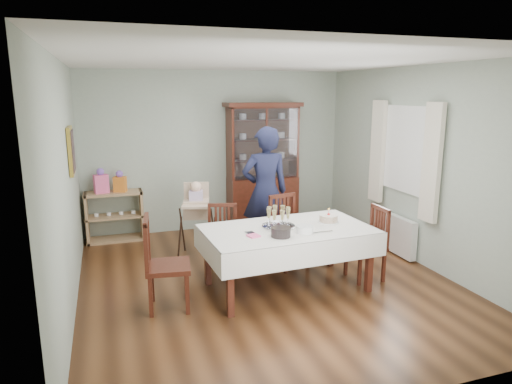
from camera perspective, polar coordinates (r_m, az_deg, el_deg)
name	(u,v)px	position (r m, az deg, el deg)	size (l,w,h in m)	color
floor	(265,280)	(5.92, 1.15, -10.94)	(5.00, 5.00, 0.00)	#593319
room_shell	(252,142)	(5.98, -0.49, 6.23)	(5.00, 5.00, 5.00)	#9EAA99
dining_table	(287,258)	(5.57, 3.90, -8.23)	(2.06, 1.25, 0.76)	#4C1B13
china_cabinet	(263,164)	(7.91, 0.83, 3.50)	(1.30, 0.48, 2.18)	#4C1B13
sideboard	(115,216)	(7.65, -17.23, -2.91)	(0.90, 0.38, 0.80)	tan
picture_frame	(71,151)	(5.97, -22.12, 4.80)	(0.04, 0.48, 0.58)	gold
window	(406,150)	(6.81, 18.28, 5.06)	(0.04, 1.02, 1.22)	white
curtain_left	(432,163)	(6.31, 21.11, 3.40)	(0.07, 0.30, 1.55)	silver
curtain_right	(378,151)	(7.29, 14.96, 4.92)	(0.07, 0.30, 1.55)	silver
radiator	(397,234)	(7.03, 17.20, -5.09)	(0.10, 0.80, 0.55)	white
chair_far_left	(222,253)	(6.08, -4.21, -7.63)	(0.50, 0.50, 0.90)	#4C1B13
chair_far_right	(289,245)	(6.30, 4.12, -6.68)	(0.52, 0.52, 0.97)	#4C1B13
chair_end_left	(167,281)	(5.20, -11.07, -10.90)	(0.53, 0.53, 1.04)	#4C1B13
chair_end_right	(366,258)	(6.05, 13.59, -7.97)	(0.42, 0.42, 0.93)	#4C1B13
woman	(265,192)	(6.57, 1.15, 0.04)	(0.68, 0.45, 1.88)	black
high_chair	(197,227)	(6.69, -7.39, -4.34)	(0.59, 0.59, 1.10)	black
champagne_tray	(278,221)	(5.46, 2.83, -3.67)	(0.40, 0.40, 0.24)	silver
birthday_cake	(329,219)	(5.73, 9.05, -3.32)	(0.26, 0.26, 0.18)	white
plate_stack_dark	(281,232)	(5.13, 3.11, -5.02)	(0.22, 0.22, 0.11)	black
plate_stack_white	(305,229)	(5.28, 6.10, -4.66)	(0.20, 0.20, 0.09)	white
napkin_stack	(254,236)	(5.13, -0.31, -5.50)	(0.13, 0.13, 0.02)	#F85B95
cutlery	(248,234)	(5.21, -0.99, -5.26)	(0.12, 0.18, 0.01)	silver
cake_knife	(321,232)	(5.33, 8.18, -4.97)	(0.29, 0.03, 0.01)	silver
gift_bag_pink	(101,182)	(7.51, -18.79, 1.20)	(0.24, 0.18, 0.39)	#F85B95
gift_bag_orange	(120,182)	(7.51, -16.64, 1.17)	(0.22, 0.18, 0.34)	orange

